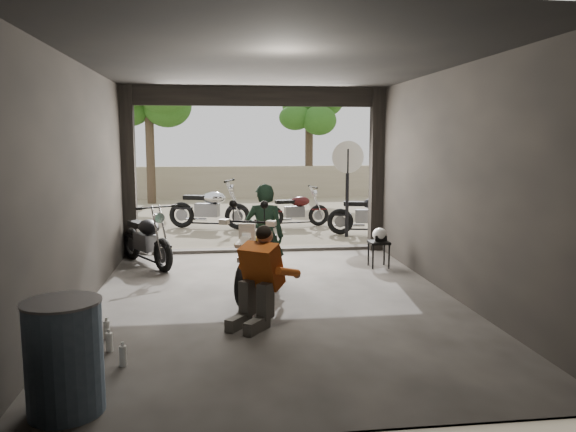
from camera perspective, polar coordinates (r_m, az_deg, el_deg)
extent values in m
plane|color=#7A6D56|center=(7.76, -1.36, -8.79)|extent=(80.00, 80.00, 0.00)
cube|color=#2D2B28|center=(7.76, -1.36, -8.72)|extent=(5.00, 7.00, 0.02)
plane|color=black|center=(7.50, -1.44, 15.34)|extent=(7.00, 7.00, 0.00)
cube|color=black|center=(4.02, 3.78, -1.02)|extent=(5.00, 0.02, 3.20)
cube|color=black|center=(7.62, -20.46, 2.68)|extent=(0.02, 7.00, 3.20)
cube|color=black|center=(8.11, 16.48, 3.13)|extent=(0.02, 7.00, 3.20)
cube|color=black|center=(10.91, -15.86, 4.27)|extent=(0.24, 0.24, 3.20)
cube|color=black|center=(11.24, 8.97, 4.57)|extent=(0.24, 0.24, 3.20)
cube|color=black|center=(10.87, -3.33, 12.03)|extent=(5.00, 0.16, 0.36)
cube|color=#2D2B28|center=(11.14, -3.24, -3.47)|extent=(5.00, 0.25, 0.08)
cube|color=gray|center=(21.47, -5.27, 3.45)|extent=(18.00, 0.30, 1.20)
cylinder|color=#382B1E|center=(20.03, -13.82, 6.37)|extent=(0.30, 0.30, 3.58)
ellipsoid|color=#1E4C14|center=(20.10, -14.03, 12.76)|extent=(2.20, 2.20, 3.14)
cylinder|color=#382B1E|center=(21.70, 2.15, 6.17)|extent=(0.30, 0.30, 3.20)
ellipsoid|color=#1E4C14|center=(21.74, 2.17, 11.45)|extent=(2.20, 2.20, 2.80)
imported|color=black|center=(8.34, -2.39, -2.08)|extent=(0.64, 0.49, 1.57)
cube|color=black|center=(9.80, 9.22, -2.67)|extent=(0.34, 0.34, 0.04)
cylinder|color=black|center=(9.67, 8.62, -4.16)|extent=(0.03, 0.03, 0.45)
cylinder|color=black|center=(9.75, 10.23, -4.10)|extent=(0.03, 0.03, 0.45)
cylinder|color=black|center=(9.93, 8.17, -3.83)|extent=(0.03, 0.03, 0.45)
cylinder|color=black|center=(10.01, 9.74, -3.77)|extent=(0.03, 0.03, 0.45)
ellipsoid|color=silver|center=(9.79, 9.28, -1.86)|extent=(0.31, 0.31, 0.23)
cylinder|color=#3D5167|center=(4.97, -21.77, -13.32)|extent=(0.79, 0.79, 0.94)
cylinder|color=black|center=(12.79, 6.03, 2.31)|extent=(0.08, 0.08, 2.00)
cylinder|color=beige|center=(12.72, 6.10, 5.98)|extent=(0.73, 0.03, 0.73)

